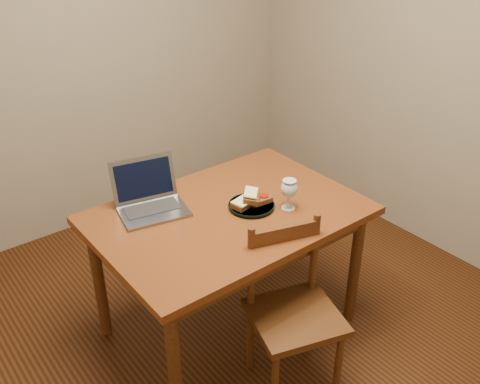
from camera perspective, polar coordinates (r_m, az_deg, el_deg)
floor at (r=3.03m, az=-0.43°, el=-15.25°), size 3.20×3.20×0.02m
back_wall at (r=3.66m, az=-16.68°, el=15.30°), size 3.20×0.02×2.60m
right_wall at (r=3.48m, az=21.61°, el=13.81°), size 0.02×3.20×2.60m
table at (r=2.68m, az=-1.22°, el=-3.65°), size 1.30×0.90×0.74m
chair at (r=2.52m, az=5.73°, el=-11.93°), size 0.49×0.48×0.43m
plate at (r=2.67m, az=1.23°, el=-1.48°), size 0.23×0.23×0.02m
sandwich_cheese at (r=2.64m, az=0.44°, el=-1.11°), size 0.13×0.09×0.04m
sandwich_tomato at (r=2.67m, az=2.13°, el=-0.76°), size 0.12×0.08×0.04m
sandwich_top at (r=2.64m, az=1.17°, el=-0.39°), size 0.14×0.14×0.04m
milk_glass at (r=2.63m, az=5.23°, el=-0.26°), size 0.08×0.08×0.16m
laptop at (r=2.68m, az=-9.68°, el=-0.43°), size 0.38×0.36×0.23m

